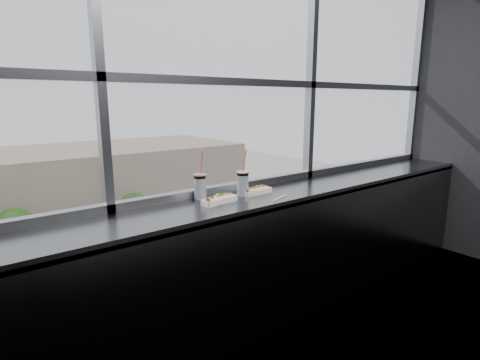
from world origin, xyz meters
TOP-DOWN VIEW (x-y plane):
  - wall_back_lower at (0.00, 1.50)m, footprint 6.00×0.00m
  - window_glass at (0.00, 1.52)m, footprint 6.00×0.00m
  - window_mullions at (0.00, 1.50)m, footprint 6.00×0.08m
  - counter at (0.00, 1.23)m, footprint 6.00×0.55m
  - counter_fascia at (0.00, 0.97)m, footprint 6.00×0.04m
  - hotdog_tray_left at (-0.27, 1.22)m, footprint 0.30×0.13m
  - hotdog_tray_right at (0.13, 1.27)m, footprint 0.27×0.09m
  - soda_cup_left at (-0.32, 1.42)m, footprint 0.10×0.10m
  - soda_cup_right at (0.01, 1.30)m, footprint 0.10×0.10m
  - loose_straw at (0.18, 1.04)m, footprint 0.22×0.09m
  - wrapper at (-0.31, 1.20)m, footprint 0.11×0.08m
  - street_asphalt at (0.00, 21.50)m, footprint 80.00×10.00m
  - far_sidewalk at (0.00, 29.50)m, footprint 80.00×6.00m
  - car_near_c at (-0.67, 17.50)m, footprint 3.29×6.83m
  - car_near_d at (5.28, 17.50)m, footprint 2.94×6.36m
  - car_far_b at (1.23, 25.50)m, footprint 2.65×6.29m
  - pedestrian_c at (3.03, 29.84)m, footprint 0.90×0.68m
  - pedestrian_b at (0.93, 28.47)m, footprint 1.03×0.77m
  - pedestrian_d at (9.91, 29.13)m, footprint 0.63×0.84m
  - tree_center at (1.08, 29.50)m, footprint 3.34×3.34m
  - tree_right at (10.24, 29.50)m, footprint 3.18×3.18m

SIDE VIEW (x-z plane):
  - far_sidewalk at x=0.00m, z-range -11.00..-10.96m
  - street_asphalt at x=0.00m, z-range -11.00..-10.94m
  - pedestrian_d at x=9.91m, z-range -10.96..-9.07m
  - pedestrian_c at x=3.03m, z-range -10.96..-8.93m
  - car_near_d at x=5.28m, z-range -10.94..-8.87m
  - car_far_b at x=1.23m, z-range -10.94..-8.85m
  - car_near_c at x=-0.67m, z-range -10.94..-8.73m
  - pedestrian_b at x=0.93m, z-range -10.96..-8.64m
  - tree_right at x=10.24m, z-range -10.11..-5.14m
  - tree_center at x=1.08m, z-range -10.07..-4.86m
  - wall_back_lower at x=0.00m, z-range -2.45..3.55m
  - counter_fascia at x=0.00m, z-range 0.03..1.07m
  - counter at x=0.00m, z-range 1.04..1.10m
  - loose_straw at x=0.18m, z-range 1.10..1.11m
  - wrapper at x=-0.31m, z-range 1.10..1.13m
  - hotdog_tray_right at x=0.13m, z-range 1.09..1.16m
  - hotdog_tray_left at x=-0.27m, z-range 1.09..1.16m
  - soda_cup_right at x=0.01m, z-range 1.02..1.40m
  - soda_cup_left at x=-0.32m, z-range 1.02..1.40m
  - window_glass at x=0.00m, z-range -0.70..5.30m
  - window_mullions at x=0.00m, z-range 1.10..3.50m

